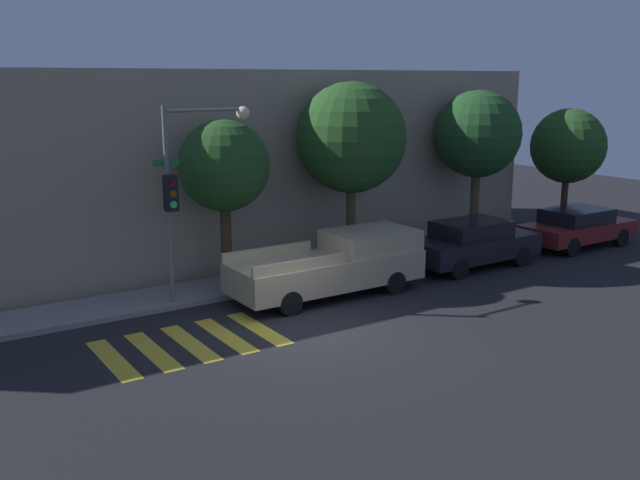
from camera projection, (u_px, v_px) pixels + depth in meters
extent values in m
plane|color=black|center=(308.00, 331.00, 16.88)|extent=(60.00, 60.00, 0.00)
cube|color=gray|center=(230.00, 286.00, 20.24)|extent=(26.00, 1.90, 0.14)
cube|color=gray|center=(168.00, 166.00, 23.12)|extent=(26.00, 6.00, 6.11)
cube|color=gold|center=(113.00, 360.00, 15.16)|extent=(0.45, 2.60, 0.00)
cube|color=gold|center=(153.00, 351.00, 15.63)|extent=(0.45, 2.60, 0.00)
cube|color=gold|center=(190.00, 343.00, 16.10)|extent=(0.45, 2.60, 0.00)
cube|color=gold|center=(225.00, 335.00, 16.58)|extent=(0.45, 2.60, 0.00)
cube|color=gold|center=(259.00, 328.00, 17.05)|extent=(0.45, 2.60, 0.00)
cylinder|color=slate|center=(168.00, 209.00, 18.04)|extent=(0.12, 0.12, 5.20)
cube|color=black|center=(171.00, 193.00, 17.77)|extent=(0.30, 0.30, 0.90)
cylinder|color=#4C0C0C|center=(173.00, 183.00, 17.58)|extent=(0.18, 0.02, 0.18)
cylinder|color=#593D0A|center=(173.00, 194.00, 17.64)|extent=(0.18, 0.02, 0.18)
cylinder|color=#26E54C|center=(174.00, 205.00, 17.70)|extent=(0.18, 0.02, 0.18)
cube|color=#19662D|center=(166.00, 163.00, 17.78)|extent=(0.70, 0.02, 0.18)
cylinder|color=slate|center=(205.00, 110.00, 18.08)|extent=(2.18, 0.08, 0.08)
sphere|color=#F9E5B2|center=(243.00, 113.00, 18.69)|extent=(0.36, 0.36, 0.36)
cube|color=tan|center=(326.00, 271.00, 19.46)|extent=(5.45, 1.92, 0.80)
cube|color=tan|center=(371.00, 240.00, 20.11)|extent=(2.45, 1.77, 0.56)
cube|color=tan|center=(267.00, 252.00, 19.30)|extent=(2.73, 0.08, 0.28)
cube|color=tan|center=(300.00, 265.00, 17.92)|extent=(2.73, 0.08, 0.28)
cylinder|color=black|center=(357.00, 269.00, 21.16)|extent=(0.64, 0.22, 0.64)
cylinder|color=black|center=(394.00, 282.00, 19.74)|extent=(0.64, 0.22, 0.64)
cylinder|color=black|center=(257.00, 287.00, 19.35)|extent=(0.64, 0.22, 0.64)
cylinder|color=black|center=(290.00, 303.00, 17.94)|extent=(0.64, 0.22, 0.64)
cube|color=black|center=(473.00, 247.00, 22.46)|extent=(4.39, 1.76, 0.67)
cube|color=black|center=(471.00, 229.00, 22.27)|extent=(2.28, 1.55, 0.51)
cylinder|color=black|center=(485.00, 247.00, 23.90)|extent=(0.64, 0.22, 0.64)
cylinder|color=black|center=(521.00, 256.00, 22.62)|extent=(0.64, 0.22, 0.64)
cylinder|color=black|center=(423.00, 258.00, 22.45)|extent=(0.64, 0.22, 0.64)
cylinder|color=black|center=(459.00, 269.00, 21.16)|extent=(0.64, 0.22, 0.64)
cube|color=maroon|center=(577.00, 230.00, 25.22)|extent=(4.37, 1.84, 0.56)
cube|color=black|center=(577.00, 216.00, 25.05)|extent=(2.27, 1.62, 0.50)
cylinder|color=black|center=(581.00, 229.00, 26.69)|extent=(0.64, 0.22, 0.64)
cylinder|color=black|center=(621.00, 237.00, 25.33)|extent=(0.64, 0.22, 0.64)
cylinder|color=black|center=(532.00, 238.00, 25.24)|extent=(0.64, 0.22, 0.64)
cylinder|color=black|center=(572.00, 247.00, 23.88)|extent=(0.64, 0.22, 0.64)
cylinder|color=#42301E|center=(226.00, 245.00, 20.01)|extent=(0.31, 0.31, 2.56)
sphere|color=#234C1E|center=(224.00, 166.00, 19.52)|extent=(2.53, 2.53, 2.53)
cylinder|color=brown|center=(351.00, 224.00, 22.29)|extent=(0.29, 0.29, 2.81)
sphere|color=#234C1E|center=(351.00, 138.00, 21.70)|extent=(3.38, 3.38, 3.38)
cylinder|color=brown|center=(474.00, 206.00, 25.17)|extent=(0.31, 0.31, 2.84)
sphere|color=#1E4721|center=(478.00, 134.00, 24.61)|extent=(3.00, 3.00, 3.00)
cylinder|color=#42301E|center=(564.00, 202.00, 27.86)|extent=(0.26, 0.26, 2.23)
sphere|color=#234C1E|center=(568.00, 146.00, 27.38)|extent=(2.86, 2.86, 2.86)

